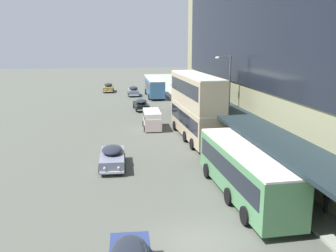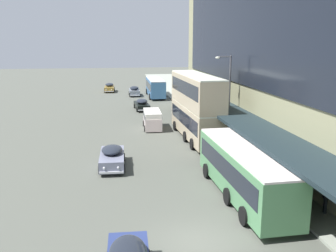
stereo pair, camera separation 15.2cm
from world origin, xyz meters
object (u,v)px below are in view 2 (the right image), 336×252
(transit_bus_kerbside_front, at_px, (155,86))
(street_lamp, at_px, (228,93))
(transit_bus_kerbside_far, at_px, (196,105))
(pedestrian_at_kerb, at_px, (326,195))
(transit_bus_kerbside_rear, at_px, (244,170))
(sedan_second_mid, at_px, (109,88))
(fire_hydrant, at_px, (239,150))
(vw_van, at_px, (152,118))
(sedan_second_near, at_px, (142,104))
(sedan_lead_mid, at_px, (134,91))
(sedan_trailing_near, at_px, (112,157))

(transit_bus_kerbside_front, height_order, street_lamp, street_lamp)
(transit_bus_kerbside_far, xyz_separation_m, pedestrian_at_kerb, (3.32, -17.13, -2.18))
(transit_bus_kerbside_rear, xyz_separation_m, sedan_second_mid, (-7.96, 50.44, -0.98))
(fire_hydrant, bearing_deg, transit_bus_kerbside_far, 112.05)
(transit_bus_kerbside_front, distance_m, vw_van, 23.65)
(vw_van, bearing_deg, sedan_second_near, 90.94)
(transit_bus_kerbside_front, height_order, sedan_second_near, transit_bus_kerbside_front)
(sedan_lead_mid, xyz_separation_m, street_lamp, (6.49, -32.25, 3.86))
(transit_bus_kerbside_rear, height_order, vw_van, transit_bus_kerbside_rear)
(transit_bus_kerbside_front, bearing_deg, transit_bus_kerbside_far, -89.02)
(transit_bus_kerbside_rear, bearing_deg, transit_bus_kerbside_front, 90.30)
(fire_hydrant, bearing_deg, sedan_trailing_near, -172.83)
(pedestrian_at_kerb, bearing_deg, vw_van, 107.38)
(transit_bus_kerbside_front, distance_m, transit_bus_kerbside_rear, 42.66)
(vw_van, xyz_separation_m, street_lamp, (6.17, -6.99, 3.58))
(transit_bus_kerbside_front, xyz_separation_m, street_lamp, (3.02, -30.42, 2.90))
(vw_van, relative_size, pedestrian_at_kerb, 2.48)
(sedan_trailing_near, relative_size, fire_hydrant, 6.70)
(vw_van, bearing_deg, transit_bus_kerbside_rear, -80.05)
(sedan_second_near, xyz_separation_m, fire_hydrant, (6.21, -22.39, -0.26))
(transit_bus_kerbside_rear, height_order, sedan_second_mid, transit_bus_kerbside_rear)
(sedan_lead_mid, height_order, vw_van, vw_van)
(transit_bus_kerbside_far, bearing_deg, sedan_lead_mid, 97.42)
(sedan_second_near, relative_size, sedan_second_mid, 1.10)
(sedan_second_mid, bearing_deg, sedan_trailing_near, -89.78)
(sedan_lead_mid, height_order, sedan_second_mid, sedan_lead_mid)
(transit_bus_kerbside_front, bearing_deg, fire_hydrant, -85.23)
(street_lamp, bearing_deg, fire_hydrant, -92.15)
(transit_bus_kerbside_rear, distance_m, sedan_second_mid, 51.08)
(pedestrian_at_kerb, xyz_separation_m, fire_hydrant, (-0.94, 11.25, -0.69))
(transit_bus_kerbside_far, xyz_separation_m, street_lamp, (2.53, -1.88, 1.32))
(sedan_second_near, distance_m, sedan_second_mid, 20.28)
(sedan_lead_mid, distance_m, street_lamp, 33.12)
(transit_bus_kerbside_far, bearing_deg, sedan_trailing_near, -138.28)
(vw_van, bearing_deg, sedan_second_mid, 98.37)
(transit_bus_kerbside_front, xyz_separation_m, vw_van, (-3.15, -23.43, -0.68))
(sedan_second_near, height_order, vw_van, vw_van)
(transit_bus_kerbside_far, relative_size, sedan_second_near, 2.31)
(sedan_second_near, distance_m, sedan_lead_mid, 13.85)
(sedan_trailing_near, bearing_deg, transit_bus_kerbside_rear, -41.65)
(fire_hydrant, bearing_deg, vw_van, 118.72)
(sedan_second_near, bearing_deg, transit_bus_kerbside_far, -76.95)
(transit_bus_kerbside_front, height_order, transit_bus_kerbside_rear, transit_bus_kerbside_rear)
(sedan_lead_mid, relative_size, vw_van, 0.99)
(sedan_second_mid, height_order, fire_hydrant, sedan_second_mid)
(sedan_second_mid, relative_size, fire_hydrant, 6.48)
(pedestrian_at_kerb, bearing_deg, street_lamp, 92.96)
(transit_bus_kerbside_rear, relative_size, sedan_second_near, 2.19)
(transit_bus_kerbside_far, relative_size, fire_hydrant, 16.45)
(transit_bus_kerbside_far, relative_size, sedan_lead_mid, 2.52)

